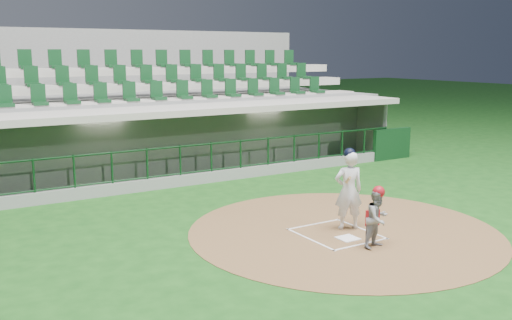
{
  "coord_description": "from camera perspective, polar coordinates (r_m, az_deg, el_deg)",
  "views": [
    {
      "loc": [
        -8.05,
        -9.99,
        4.08
      ],
      "look_at": [
        -0.38,
        2.6,
        1.3
      ],
      "focal_mm": 40.0,
      "sensor_mm": 36.0,
      "label": 1
    }
  ],
  "objects": [
    {
      "name": "batter_box_chalk",
      "position": [
        13.23,
        8.03,
        -7.31
      ],
      "size": [
        1.55,
        1.8,
        0.01
      ],
      "color": "white",
      "rests_on": "ground"
    },
    {
      "name": "catcher",
      "position": [
        12.34,
        12.05,
        -5.63
      ],
      "size": [
        0.7,
        0.59,
        1.34
      ],
      "color": "gray",
      "rests_on": "dirt_circle"
    },
    {
      "name": "home_plate",
      "position": [
        12.94,
        9.16,
        -7.73
      ],
      "size": [
        0.43,
        0.43,
        0.02
      ],
      "primitive_type": "cube",
      "color": "white",
      "rests_on": "dirt_circle"
    },
    {
      "name": "ground",
      "position": [
        13.46,
        7.21,
        -7.05
      ],
      "size": [
        120.0,
        120.0,
        0.0
      ],
      "primitive_type": "plane",
      "color": "#144413",
      "rests_on": "ground"
    },
    {
      "name": "dirt_circle",
      "position": [
        13.49,
        8.75,
        -7.02
      ],
      "size": [
        7.2,
        7.2,
        0.01
      ],
      "primitive_type": "cylinder",
      "color": "brown",
      "rests_on": "ground"
    },
    {
      "name": "seating_deck",
      "position": [
        22.55,
        -10.24,
        3.75
      ],
      "size": [
        17.0,
        6.72,
        5.15
      ],
      "color": "gray",
      "rests_on": "ground"
    },
    {
      "name": "batter",
      "position": [
        13.41,
        9.24,
        -2.88
      ],
      "size": [
        0.93,
        0.97,
        1.92
      ],
      "color": "white",
      "rests_on": "dirt_circle"
    },
    {
      "name": "dugout_structure",
      "position": [
        19.84,
        -6.7,
        1.56
      ],
      "size": [
        16.4,
        3.7,
        3.0
      ],
      "color": "gray",
      "rests_on": "ground"
    }
  ]
}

